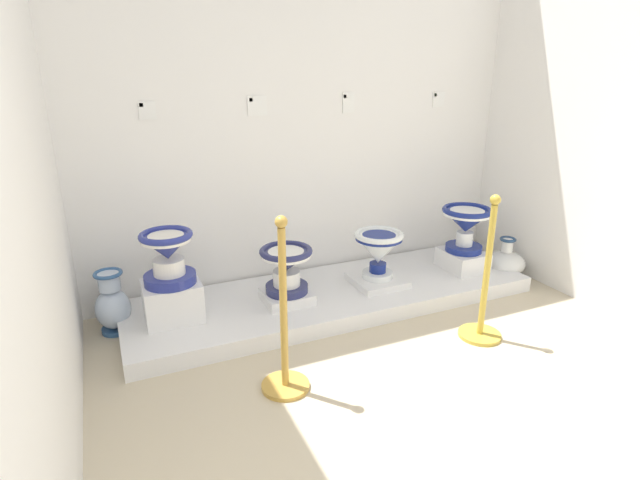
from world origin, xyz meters
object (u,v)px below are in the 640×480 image
object	(u,v)px
plinth_block_tall_cobalt	(173,301)
plinth_block_squat_floral	(287,296)
decorative_vase_companion	(113,305)
plinth_block_slender_white	(462,260)
info_placard_fourth	(438,99)
decorative_vase_corner	(505,262)
info_placard_second	(257,106)
info_placard_third	(348,102)
antique_toilet_slender_white	(466,222)
stanchion_post_near_left	(284,342)
antique_toilet_tall_cobalt	(168,253)
antique_toilet_leftmost	(379,248)
antique_toilet_squat_floral	(286,264)
plinth_block_leftmost	(377,280)
stanchion_post_near_right	(484,300)
info_placard_first	(147,110)

from	to	relation	value
plinth_block_tall_cobalt	plinth_block_squat_floral	world-z (taller)	plinth_block_tall_cobalt
decorative_vase_companion	plinth_block_slender_white	bearing A→B (deg)	-5.92
info_placard_fourth	decorative_vase_corner	xyz separation A→B (m)	(0.34, -0.59, -1.26)
plinth_block_slender_white	info_placard_fourth	distance (m)	1.31
decorative_vase_companion	decorative_vase_corner	bearing A→B (deg)	-6.56
info_placard_second	info_placard_third	distance (m)	0.71
antique_toilet_slender_white	decorative_vase_companion	size ratio (longest dim) A/B	0.91
plinth_block_tall_cobalt	stanchion_post_near_left	world-z (taller)	stanchion_post_near_left
info_placard_second	info_placard_third	size ratio (longest dim) A/B	0.93
antique_toilet_tall_cobalt	antique_toilet_leftmost	size ratio (longest dim) A/B	0.93
plinth_block_squat_floral	antique_toilet_squat_floral	world-z (taller)	antique_toilet_squat_floral
plinth_block_slender_white	info_placard_second	xyz separation A→B (m)	(-1.49, 0.52, 1.20)
plinth_block_leftmost	stanchion_post_near_right	distance (m)	0.84
plinth_block_slender_white	info_placard_third	world-z (taller)	info_placard_third
decorative_vase_companion	antique_toilet_squat_floral	bearing A→B (deg)	-13.08
antique_toilet_squat_floral	info_placard_second	world-z (taller)	info_placard_second
antique_toilet_squat_floral	plinth_block_slender_white	xyz separation A→B (m)	(1.48, -0.01, -0.20)
plinth_block_tall_cobalt	plinth_block_squat_floral	distance (m)	0.76
antique_toilet_slender_white	info_placard_third	size ratio (longest dim) A/B	2.59
plinth_block_tall_cobalt	plinth_block_leftmost	distance (m)	1.47
antique_toilet_leftmost	decorative_vase_corner	xyz separation A→B (m)	(1.15, -0.09, -0.26)
antique_toilet_tall_cobalt	decorative_vase_companion	world-z (taller)	antique_toilet_tall_cobalt
plinth_block_leftmost	antique_toilet_leftmost	world-z (taller)	antique_toilet_leftmost
plinth_block_squat_floral	stanchion_post_near_left	distance (m)	0.84
info_placard_second	decorative_vase_corner	world-z (taller)	info_placard_second
plinth_block_slender_white	stanchion_post_near_right	world-z (taller)	stanchion_post_near_right
info_placard_third	stanchion_post_near_right	bearing A→B (deg)	-75.34
info_placard_fourth	decorative_vase_corner	world-z (taller)	info_placard_fourth
antique_toilet_squat_floral	stanchion_post_near_right	size ratio (longest dim) A/B	0.38
info_placard_first	info_placard_second	world-z (taller)	info_placard_second
plinth_block_slender_white	decorative_vase_corner	world-z (taller)	decorative_vase_corner
stanchion_post_near_left	info_placard_first	bearing A→B (deg)	108.96
antique_toilet_slender_white	stanchion_post_near_right	bearing A→B (deg)	-120.86
info_placard_third	antique_toilet_tall_cobalt	bearing A→B (deg)	-162.90
plinth_block_leftmost	antique_toilet_tall_cobalt	bearing A→B (deg)	178.10
plinth_block_tall_cobalt	info_placard_second	world-z (taller)	info_placard_second
info_placard_second	decorative_vase_corner	distance (m)	2.33
antique_toilet_leftmost	plinth_block_slender_white	distance (m)	0.79
plinth_block_tall_cobalt	plinth_block_slender_white	size ratio (longest dim) A/B	1.01
plinth_block_squat_floral	antique_toilet_squat_floral	size ratio (longest dim) A/B	0.89
antique_toilet_slender_white	stanchion_post_near_right	distance (m)	0.91
plinth_block_tall_cobalt	antique_toilet_slender_white	bearing A→B (deg)	-1.78
antique_toilet_squat_floral	info_placard_second	size ratio (longest dim) A/B	2.59
decorative_vase_companion	stanchion_post_near_left	size ratio (longest dim) A/B	0.44
info_placard_first	info_placard_fourth	size ratio (longest dim) A/B	0.96
info_placard_first	decorative_vase_corner	world-z (taller)	info_placard_first
antique_toilet_squat_floral	decorative_vase_companion	bearing A→B (deg)	166.92
antique_toilet_slender_white	decorative_vase_companion	distance (m)	2.62
plinth_block_squat_floral	antique_toilet_leftmost	bearing A→B (deg)	0.69
stanchion_post_near_left	info_placard_fourth	bearing A→B (deg)	35.02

